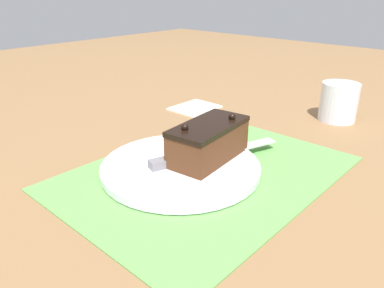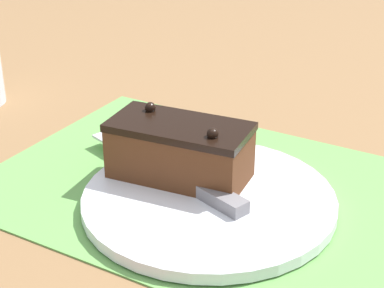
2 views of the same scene
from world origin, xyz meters
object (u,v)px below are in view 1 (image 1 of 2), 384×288
at_px(serving_knife, 195,156).
at_px(drinking_glass, 339,102).
at_px(cake_plate, 181,167).
at_px(chocolate_cake, 208,141).

distance_m(serving_knife, drinking_glass, 0.40).
height_order(cake_plate, drinking_glass, drinking_glass).
bearing_deg(cake_plate, drinking_glass, 168.96).
bearing_deg(chocolate_cake, cake_plate, -22.79).
bearing_deg(cake_plate, chocolate_cake, 157.21).
xyz_separation_m(cake_plate, chocolate_cake, (-0.05, 0.02, 0.04)).
bearing_deg(chocolate_cake, serving_knife, -38.48).
height_order(serving_knife, drinking_glass, drinking_glass).
xyz_separation_m(cake_plate, serving_knife, (-0.03, 0.01, 0.01)).
xyz_separation_m(chocolate_cake, drinking_glass, (-0.38, 0.06, -0.00)).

